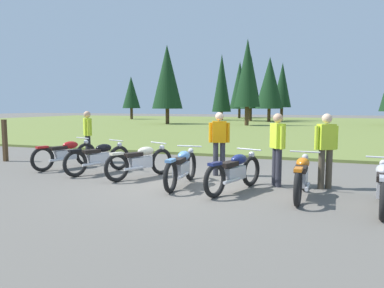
{
  "coord_description": "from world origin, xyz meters",
  "views": [
    {
      "loc": [
        3.02,
        -7.79,
        1.83
      ],
      "look_at": [
        0.0,
        0.6,
        0.9
      ],
      "focal_mm": 34.06,
      "sensor_mm": 36.0,
      "label": 1
    }
  ],
  "objects_px": {
    "motorcycle_orange": "(302,176)",
    "motorcycle_sky_blue": "(182,167)",
    "rider_in_hivis_vest": "(326,146)",
    "trail_marker_post": "(5,140)",
    "rider_near_row_end": "(219,140)",
    "rider_checking_bike": "(277,145)",
    "motorcycle_black": "(99,157)",
    "motorcycle_navy": "(235,171)",
    "motorcycle_red": "(66,154)",
    "motorcycle_silver": "(383,185)",
    "motorcycle_cream": "(141,161)",
    "rider_with_back_turned": "(88,133)"
  },
  "relations": [
    {
      "from": "motorcycle_red",
      "to": "rider_checking_bike",
      "type": "xyz_separation_m",
      "value": [
        6.14,
        -0.34,
        0.51
      ]
    },
    {
      "from": "motorcycle_black",
      "to": "motorcycle_cream",
      "type": "relative_size",
      "value": 1.03
    },
    {
      "from": "rider_with_back_turned",
      "to": "rider_near_row_end",
      "type": "bearing_deg",
      "value": -9.35
    },
    {
      "from": "motorcycle_cream",
      "to": "motorcycle_silver",
      "type": "bearing_deg",
      "value": -11.57
    },
    {
      "from": "motorcycle_red",
      "to": "rider_in_hivis_vest",
      "type": "distance_m",
      "value": 7.2
    },
    {
      "from": "motorcycle_cream",
      "to": "motorcycle_black",
      "type": "bearing_deg",
      "value": 171.89
    },
    {
      "from": "motorcycle_black",
      "to": "motorcycle_cream",
      "type": "height_order",
      "value": "same"
    },
    {
      "from": "motorcycle_orange",
      "to": "motorcycle_silver",
      "type": "relative_size",
      "value": 1.0
    },
    {
      "from": "rider_in_hivis_vest",
      "to": "rider_near_row_end",
      "type": "bearing_deg",
      "value": 165.14
    },
    {
      "from": "rider_checking_bike",
      "to": "rider_with_back_turned",
      "type": "distance_m",
      "value": 6.42
    },
    {
      "from": "motorcycle_silver",
      "to": "rider_in_hivis_vest",
      "type": "bearing_deg",
      "value": 124.62
    },
    {
      "from": "motorcycle_black",
      "to": "motorcycle_sky_blue",
      "type": "bearing_deg",
      "value": -14.79
    },
    {
      "from": "rider_near_row_end",
      "to": "motorcycle_cream",
      "type": "bearing_deg",
      "value": -151.33
    },
    {
      "from": "motorcycle_sky_blue",
      "to": "rider_checking_bike",
      "type": "bearing_deg",
      "value": 19.03
    },
    {
      "from": "trail_marker_post",
      "to": "rider_checking_bike",
      "type": "bearing_deg",
      "value": -5.09
    },
    {
      "from": "motorcycle_red",
      "to": "motorcycle_silver",
      "type": "bearing_deg",
      "value": -11.35
    },
    {
      "from": "motorcycle_silver",
      "to": "motorcycle_red",
      "type": "bearing_deg",
      "value": 168.65
    },
    {
      "from": "motorcycle_black",
      "to": "motorcycle_navy",
      "type": "xyz_separation_m",
      "value": [
        3.98,
        -0.85,
        0.0
      ]
    },
    {
      "from": "motorcycle_silver",
      "to": "rider_in_hivis_vest",
      "type": "xyz_separation_m",
      "value": [
        -0.96,
        1.39,
        0.51
      ]
    },
    {
      "from": "rider_checking_bike",
      "to": "motorcycle_navy",
      "type": "bearing_deg",
      "value": -133.1
    },
    {
      "from": "motorcycle_cream",
      "to": "rider_in_hivis_vest",
      "type": "distance_m",
      "value": 4.46
    },
    {
      "from": "motorcycle_navy",
      "to": "motorcycle_orange",
      "type": "distance_m",
      "value": 1.39
    },
    {
      "from": "motorcycle_cream",
      "to": "rider_near_row_end",
      "type": "distance_m",
      "value": 2.11
    },
    {
      "from": "motorcycle_cream",
      "to": "rider_with_back_turned",
      "type": "xyz_separation_m",
      "value": [
        -2.84,
        1.75,
        0.51
      ]
    },
    {
      "from": "rider_near_row_end",
      "to": "trail_marker_post",
      "type": "bearing_deg",
      "value": 179.96
    },
    {
      "from": "motorcycle_sky_blue",
      "to": "motorcycle_orange",
      "type": "bearing_deg",
      "value": -4.25
    },
    {
      "from": "motorcycle_cream",
      "to": "motorcycle_sky_blue",
      "type": "height_order",
      "value": "same"
    },
    {
      "from": "motorcycle_black",
      "to": "motorcycle_silver",
      "type": "relative_size",
      "value": 0.95
    },
    {
      "from": "motorcycle_navy",
      "to": "rider_in_hivis_vest",
      "type": "height_order",
      "value": "rider_in_hivis_vest"
    },
    {
      "from": "rider_near_row_end",
      "to": "motorcycle_sky_blue",
      "type": "bearing_deg",
      "value": -107.47
    },
    {
      "from": "rider_in_hivis_vest",
      "to": "trail_marker_post",
      "type": "height_order",
      "value": "rider_in_hivis_vest"
    },
    {
      "from": "motorcycle_silver",
      "to": "motorcycle_cream",
      "type": "bearing_deg",
      "value": 168.43
    },
    {
      "from": "rider_in_hivis_vest",
      "to": "rider_with_back_turned",
      "type": "height_order",
      "value": "same"
    },
    {
      "from": "motorcycle_red",
      "to": "motorcycle_orange",
      "type": "xyz_separation_m",
      "value": [
        6.74,
        -1.25,
        0.0
      ]
    },
    {
      "from": "motorcycle_cream",
      "to": "motorcycle_sky_blue",
      "type": "xyz_separation_m",
      "value": [
        1.33,
        -0.52,
        0.0
      ]
    },
    {
      "from": "motorcycle_red",
      "to": "motorcycle_cream",
      "type": "bearing_deg",
      "value": -10.92
    },
    {
      "from": "motorcycle_orange",
      "to": "motorcycle_black",
      "type": "bearing_deg",
      "value": 170.34
    },
    {
      "from": "rider_in_hivis_vest",
      "to": "motorcycle_silver",
      "type": "bearing_deg",
      "value": -55.38
    },
    {
      "from": "rider_near_row_end",
      "to": "rider_checking_bike",
      "type": "xyz_separation_m",
      "value": [
        1.59,
        -0.79,
        0.0
      ]
    },
    {
      "from": "motorcycle_sky_blue",
      "to": "rider_near_row_end",
      "type": "height_order",
      "value": "rider_near_row_end"
    },
    {
      "from": "motorcycle_navy",
      "to": "motorcycle_silver",
      "type": "distance_m",
      "value": 2.82
    },
    {
      "from": "motorcycle_red",
      "to": "trail_marker_post",
      "type": "relative_size",
      "value": 1.44
    },
    {
      "from": "motorcycle_black",
      "to": "rider_in_hivis_vest",
      "type": "bearing_deg",
      "value": 0.87
    },
    {
      "from": "motorcycle_sky_blue",
      "to": "rider_with_back_turned",
      "type": "relative_size",
      "value": 1.26
    },
    {
      "from": "motorcycle_red",
      "to": "motorcycle_sky_blue",
      "type": "height_order",
      "value": "same"
    },
    {
      "from": "rider_near_row_end",
      "to": "trail_marker_post",
      "type": "xyz_separation_m",
      "value": [
        -7.36,
        0.0,
        -0.25
      ]
    },
    {
      "from": "motorcycle_sky_blue",
      "to": "rider_in_hivis_vest",
      "type": "bearing_deg",
      "value": 14.56
    },
    {
      "from": "rider_near_row_end",
      "to": "trail_marker_post",
      "type": "relative_size",
      "value": 1.2
    },
    {
      "from": "rider_in_hivis_vest",
      "to": "rider_with_back_turned",
      "type": "relative_size",
      "value": 1.0
    },
    {
      "from": "motorcycle_orange",
      "to": "motorcycle_sky_blue",
      "type": "bearing_deg",
      "value": 175.75
    }
  ]
}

